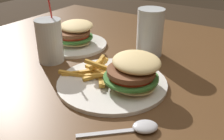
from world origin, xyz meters
name	(u,v)px	position (x,y,z in m)	size (l,w,h in m)	color
dining_table	(111,92)	(0.00, 0.00, 0.64)	(1.23, 1.11, 0.73)	brown
meal_plate_near	(122,77)	(0.09, -0.09, 0.76)	(0.29, 0.29, 0.09)	white
beer_glass	(150,34)	(0.06, 0.14, 0.80)	(0.08, 0.08, 0.15)	silver
juice_glass	(50,43)	(-0.17, -0.07, 0.79)	(0.08, 0.08, 0.19)	silver
spoon	(141,127)	(0.21, -0.21, 0.74)	(0.14, 0.13, 0.01)	silver
meal_plate_far	(74,37)	(-0.20, 0.06, 0.76)	(0.23, 0.23, 0.09)	white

